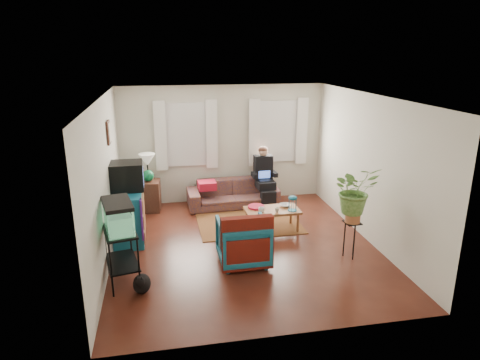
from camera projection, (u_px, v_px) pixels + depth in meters
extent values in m
cube|color=#4F2B14|center=(244.00, 246.00, 7.54)|extent=(4.50, 5.00, 0.01)
cube|color=white|center=(245.00, 97.00, 6.78)|extent=(4.50, 5.00, 0.01)
cube|color=silver|center=(223.00, 144.00, 9.51)|extent=(4.50, 0.01, 2.60)
cube|color=silver|center=(288.00, 237.00, 4.81)|extent=(4.50, 0.01, 2.60)
cube|color=silver|center=(105.00, 183.00, 6.76)|extent=(0.01, 5.00, 2.60)
cube|color=silver|center=(369.00, 169.00, 7.55)|extent=(0.01, 5.00, 2.60)
cube|color=white|center=(186.00, 135.00, 9.27)|extent=(1.08, 0.04, 1.38)
cube|color=white|center=(277.00, 131.00, 9.64)|extent=(1.08, 0.04, 1.38)
cube|color=white|center=(186.00, 135.00, 9.20)|extent=(1.36, 0.06, 1.50)
cube|color=white|center=(278.00, 132.00, 9.56)|extent=(1.36, 0.06, 1.50)
cube|color=#3D2616|center=(109.00, 132.00, 7.37)|extent=(0.04, 0.32, 0.40)
cube|color=brown|center=(248.00, 221.00, 8.59)|extent=(2.01, 1.61, 0.01)
imported|color=brown|center=(233.00, 189.00, 9.38)|extent=(2.00, 0.84, 0.77)
cube|color=#3C1F16|center=(149.00, 196.00, 9.12)|extent=(0.49, 0.49, 0.66)
cube|color=#115E68|center=(129.00, 216.00, 7.68)|extent=(0.53, 1.04, 0.93)
cube|color=black|center=(127.00, 176.00, 7.57)|extent=(0.57, 0.52, 0.49)
cube|color=black|center=(122.00, 257.00, 6.24)|extent=(0.57, 0.83, 0.85)
cube|color=#7FD899|center=(118.00, 216.00, 6.05)|extent=(0.51, 0.75, 0.45)
ellipsoid|color=black|center=(142.00, 282.00, 6.07)|extent=(0.29, 0.41, 0.33)
imported|color=#106162|center=(243.00, 239.00, 6.86)|extent=(0.79, 0.75, 0.81)
cube|color=#9E0A0A|center=(247.00, 238.00, 6.52)|extent=(0.81, 0.20, 0.66)
cube|color=brown|center=(272.00, 220.00, 8.15)|extent=(1.03, 0.57, 0.42)
imported|color=white|center=(261.00, 210.00, 7.95)|extent=(0.12, 0.12, 0.09)
imported|color=beige|center=(277.00, 210.00, 7.93)|extent=(0.09, 0.09, 0.09)
imported|color=white|center=(285.00, 205.00, 8.22)|extent=(0.20, 0.20, 0.05)
cylinder|color=#B21414|center=(256.00, 207.00, 8.17)|extent=(0.32, 0.32, 0.04)
cube|color=black|center=(351.00, 239.00, 7.07)|extent=(0.28, 0.28, 0.62)
imported|color=#599947|center=(354.00, 197.00, 6.85)|extent=(0.76, 0.67, 0.79)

